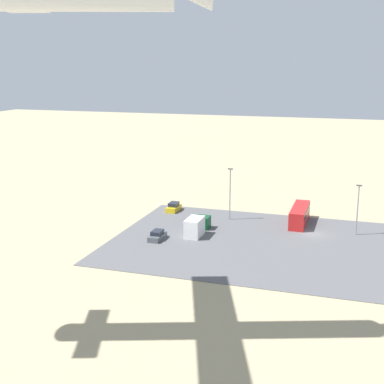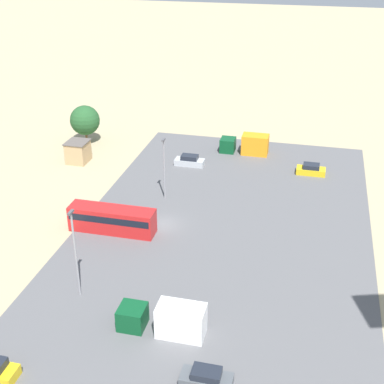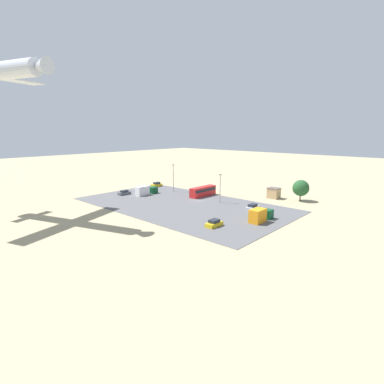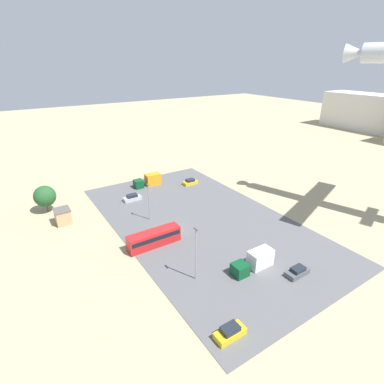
% 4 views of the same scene
% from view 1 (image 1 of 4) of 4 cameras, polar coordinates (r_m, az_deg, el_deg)
% --- Properties ---
extents(ground_plane, '(400.00, 400.00, 0.00)m').
position_cam_1_polar(ground_plane, '(90.23, 12.78, -4.41)').
color(ground_plane, tan).
extents(parking_lot_surface, '(60.71, 34.30, 0.08)m').
position_cam_1_polar(parking_lot_surface, '(83.25, 12.31, -5.88)').
color(parking_lot_surface, '#565659').
rests_on(parking_lot_surface, ground).
extents(bus, '(2.57, 10.22, 3.01)m').
position_cam_1_polar(bus, '(95.04, 11.40, -2.36)').
color(bus, red).
rests_on(bus, ground).
extents(parked_car_2, '(1.80, 4.14, 1.47)m').
position_cam_1_polar(parked_car_2, '(85.24, -3.72, -4.67)').
color(parked_car_2, '#4C5156').
rests_on(parked_car_2, ground).
extents(parked_car_3, '(1.86, 4.13, 1.64)m').
position_cam_1_polar(parked_car_3, '(101.44, -1.97, -1.64)').
color(parked_car_3, gold).
rests_on(parked_car_3, ground).
extents(parked_truck_1, '(2.37, 7.84, 2.97)m').
position_cam_1_polar(parked_truck_1, '(87.59, 0.52, -3.62)').
color(parked_truck_1, '#0C4723').
rests_on(parked_truck_1, ground).
extents(light_pole_lot_centre, '(0.90, 0.28, 8.34)m').
position_cam_1_polar(light_pole_lot_centre, '(90.29, 17.25, -1.59)').
color(light_pole_lot_centre, gray).
rests_on(light_pole_lot_centre, ground).
extents(light_pole_lot_edge, '(0.90, 0.28, 9.32)m').
position_cam_1_polar(light_pole_lot_edge, '(94.93, 4.07, 0.03)').
color(light_pole_lot_edge, gray).
rests_on(light_pole_lot_edge, ground).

